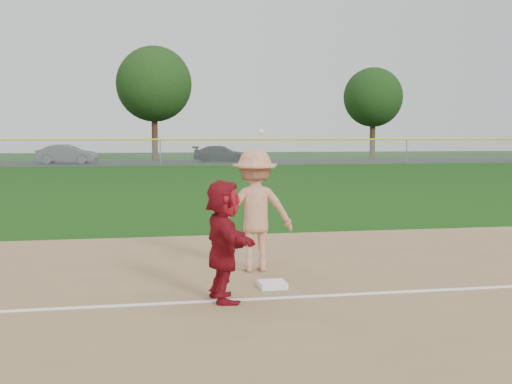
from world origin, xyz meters
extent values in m
plane|color=#133F0C|center=(0.00, 0.00, 0.00)|extent=(160.00, 160.00, 0.00)
cube|color=white|center=(0.00, -0.80, 0.03)|extent=(60.00, 0.10, 0.01)
cube|color=black|center=(0.00, 46.00, 0.01)|extent=(120.00, 10.00, 0.01)
cube|color=white|center=(-0.07, -0.16, 0.06)|extent=(0.40, 0.40, 0.09)
imported|color=maroon|center=(-0.89, -0.78, 0.85)|extent=(0.64, 1.58, 1.66)
imported|color=#4E5155|center=(-7.30, 44.88, 0.79)|extent=(4.97, 2.51, 1.56)
imported|color=black|center=(5.51, 46.08, 0.72)|extent=(5.21, 3.18, 1.41)
imported|color=#AFAFB2|center=(-0.10, 1.08, 1.03)|extent=(1.30, 0.75, 2.01)
sphere|color=white|center=(-0.11, 0.53, 2.33)|extent=(0.10, 0.10, 0.10)
plane|color=#999EA0|center=(0.00, 40.00, 1.00)|extent=(110.00, 0.00, 110.00)
cylinder|color=yellow|center=(0.00, 40.00, 2.00)|extent=(110.00, 0.12, 0.12)
cylinder|color=gray|center=(0.00, 40.00, 1.00)|extent=(0.08, 0.08, 2.00)
cylinder|color=gray|center=(20.00, 40.00, 1.00)|extent=(0.08, 0.08, 2.00)
cylinder|color=#382114|center=(0.00, 51.50, 2.05)|extent=(0.56, 0.56, 4.10)
sphere|color=#16340F|center=(0.00, 51.50, 7.08)|extent=(7.00, 7.00, 7.00)
cylinder|color=#352513|center=(22.00, 52.80, 1.82)|extent=(0.56, 0.56, 3.64)
sphere|color=black|center=(22.00, 52.80, 6.19)|extent=(6.00, 6.00, 6.00)
camera|label=1|loc=(-2.08, -9.30, 2.26)|focal=45.00mm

